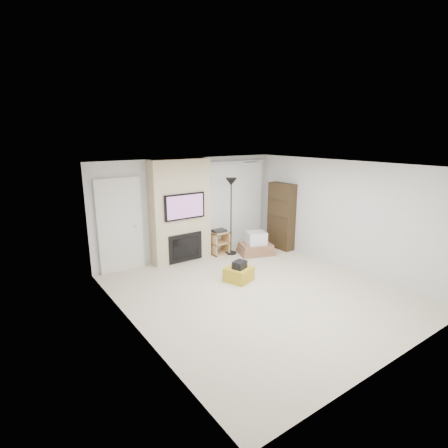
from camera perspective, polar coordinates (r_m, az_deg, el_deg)
floor at (r=7.14m, az=5.65°, el=-10.96°), size 5.00×5.50×0.00m
ceiling at (r=6.48m, az=6.20°, el=9.46°), size 5.00×5.50×0.00m
wall_back at (r=8.90m, az=-5.76°, el=2.65°), size 5.00×0.00×2.50m
wall_front at (r=5.08m, az=26.87°, el=-7.96°), size 5.00×0.00×2.50m
wall_left at (r=5.47m, az=-14.42°, el=-5.27°), size 0.00×5.50×2.50m
wall_right at (r=8.51m, az=18.75°, el=1.41°), size 0.00×5.50×2.50m
hvac_vent at (r=7.35m, az=4.42°, el=10.04°), size 0.35×0.18×0.01m
ottoman at (r=7.56m, az=2.41°, el=-8.17°), size 0.64×0.64×0.30m
black_bag at (r=7.43m, az=2.56°, el=-6.67°), size 0.34×0.30×0.16m
fireplace_wall at (r=8.56m, az=-7.10°, el=2.04°), size 1.50×0.47×2.50m
entry_door at (r=8.20m, az=-16.60°, el=-0.30°), size 1.02×0.11×2.14m
vertical_blinds at (r=9.60m, az=1.70°, el=3.71°), size 1.98×0.10×2.37m
floor_lamp at (r=8.88m, az=1.17°, el=4.80°), size 0.30×0.30×1.99m
av_stand at (r=9.15m, az=-0.79°, el=-2.80°), size 0.45×0.38×0.66m
box_stack at (r=9.23m, az=5.22°, el=-3.49°), size 1.05×0.92×0.59m
bookshelf at (r=9.62m, az=9.33°, el=1.28°), size 0.30×0.80×1.80m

